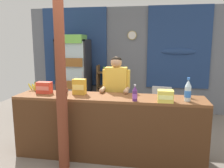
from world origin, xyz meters
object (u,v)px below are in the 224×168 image
Objects in this scene: drink_fridge at (73,71)px; soda_bottle_orange_soda at (187,91)px; shopkeeper at (116,90)px; snack_box_choco_powder at (79,87)px; soda_bottle_cola at (64,86)px; bottle_shelf_rack at (107,88)px; soda_bottle_water at (188,91)px; snack_box_crackers at (44,88)px; timber_post at (61,85)px; stall_counter at (107,123)px; soda_bottle_grape_soda at (135,94)px; banana_bunch at (35,87)px; snack_box_instant_noodle at (165,96)px; plastic_lawn_chair at (163,102)px.

soda_bottle_orange_soda is at bearing -37.90° from drink_fridge.
soda_bottle_orange_soda is (2.46, -1.92, -0.01)m from drink_fridge.
shopkeeper is 6.40× the size of snack_box_choco_powder.
soda_bottle_cola is (-0.82, -0.30, 0.11)m from shopkeeper.
bottle_shelf_rack is at bearing 127.41° from soda_bottle_orange_soda.
soda_bottle_water is 2.23m from snack_box_crackers.
timber_post is 1.76m from soda_bottle_water.
shopkeeper is (0.04, 0.58, 0.38)m from stall_counter.
timber_post is 11.31× the size of soda_bottle_orange_soda.
soda_bottle_grape_soda is (0.92, -2.56, 0.45)m from bottle_shelf_rack.
drink_fridge is 7.17× the size of banana_bunch.
drink_fridge is 2.08m from shopkeeper.
soda_bottle_orange_soda is at bearing -0.44° from soda_bottle_cola.
soda_bottle_cola reaches higher than snack_box_instant_noodle.
bottle_shelf_rack is at bearing 82.78° from soda_bottle_cola.
snack_box_instant_noodle is at bearing -12.90° from soda_bottle_cola.
snack_box_crackers is (-0.57, -2.31, 0.44)m from bottle_shelf_rack.
snack_box_instant_noodle is at bearing -91.68° from plastic_lawn_chair.
stall_counter is at bearing 173.63° from snack_box_instant_noodle.
drink_fridge is 2.16m from snack_box_choco_powder.
plastic_lawn_chair is (1.40, -0.59, -0.15)m from bottle_shelf_rack.
timber_post reaches higher than soda_bottle_grape_soda.
snack_box_crackers is at bearing 172.73° from snack_box_instant_noodle.
shopkeeper reaches higher than soda_bottle_grape_soda.
stall_counter is 0.91m from timber_post.
shopkeeper is at bearing 139.76° from snack_box_instant_noodle.
drink_fridge reaches higher than plastic_lawn_chair.
snack_box_choco_powder is (0.01, -2.28, 0.47)m from bottle_shelf_rack.
bottle_shelf_rack is 2.42m from snack_box_crackers.
timber_post is 2.74m from plastic_lawn_chair.
drink_fridge is at bearing 138.34° from soda_bottle_water.
soda_bottle_grape_soda is at bearing 12.85° from timber_post.
banana_bunch is (-1.32, 0.32, 0.45)m from stall_counter.
soda_bottle_cola is at bearing 23.31° from snack_box_crackers.
soda_bottle_grape_soda is 1.02× the size of snack_box_crackers.
soda_bottle_orange_soda is at bearing 83.60° from soda_bottle_water.
soda_bottle_grape_soda is at bearing -53.29° from drink_fridge.
plastic_lawn_chair is 1.97m from soda_bottle_water.
soda_bottle_orange_soda is at bearing -52.59° from bottle_shelf_rack.
stall_counter is at bearing -179.38° from soda_bottle_water.
bottle_shelf_rack reaches higher than banana_bunch.
timber_post is at bearing -100.06° from snack_box_choco_powder.
banana_bunch is at bearing -145.24° from plastic_lawn_chair.
soda_bottle_orange_soda is (1.13, -0.32, 0.10)m from shopkeeper.
stall_counter is 1.86× the size of shopkeeper.
shopkeeper is at bearing 164.31° from soda_bottle_orange_soda.
timber_post is 0.65m from soda_bottle_cola.
bottle_shelf_rack is 1.53m from plastic_lawn_chair.
snack_box_choco_powder is at bearing -142.87° from shopkeeper.
soda_bottle_grape_soda is at bearing -103.68° from plastic_lawn_chair.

